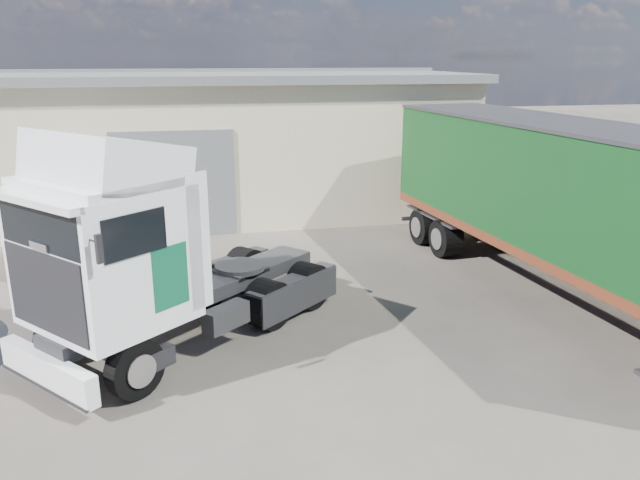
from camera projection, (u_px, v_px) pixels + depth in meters
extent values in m
plane|color=#292521|center=(283.00, 369.00, 12.27)|extent=(120.00, 120.00, 0.00)
cube|color=beige|center=(74.00, 144.00, 25.32)|extent=(30.00, 12.00, 5.00)
cube|color=#575A5C|center=(66.00, 76.00, 24.57)|extent=(30.60, 12.60, 0.30)
cube|color=#575A5C|center=(175.00, 185.00, 20.70)|extent=(4.00, 0.08, 3.60)
cube|color=#575A5C|center=(66.00, 71.00, 24.51)|extent=(30.60, 0.40, 0.15)
cube|color=brown|center=(608.00, 208.00, 19.90)|extent=(0.35, 26.00, 2.50)
cylinder|color=black|center=(97.00, 351.00, 11.77)|extent=(2.54, 2.69, 1.12)
cylinder|color=black|center=(234.00, 294.00, 14.61)|extent=(2.58, 2.73, 1.12)
cylinder|color=black|center=(275.00, 277.00, 15.74)|extent=(2.58, 2.73, 1.12)
cube|color=#2D2D30|center=(196.00, 293.00, 13.61)|extent=(5.87, 5.27, 0.32)
cube|color=white|center=(48.00, 371.00, 11.00)|extent=(1.96, 2.20, 0.58)
cube|color=white|center=(105.00, 254.00, 11.54)|extent=(3.56, 3.58, 2.58)
cube|color=black|center=(46.00, 293.00, 10.72)|extent=(1.57, 1.79, 1.47)
cube|color=black|center=(39.00, 228.00, 10.41)|extent=(1.59, 1.82, 0.79)
cube|color=white|center=(106.00, 163.00, 11.23)|extent=(3.25, 3.31, 1.29)
cube|color=#0C5436|center=(85.00, 251.00, 12.70)|extent=(0.60, 0.53, 1.16)
cube|color=#0C5436|center=(171.00, 277.00, 11.19)|extent=(0.60, 0.53, 1.16)
cylinder|color=#2D2D30|center=(240.00, 267.00, 14.60)|extent=(1.63, 1.63, 0.13)
cylinder|color=black|center=(466.00, 229.00, 19.98)|extent=(2.88, 1.39, 1.16)
cube|color=#2D2D30|center=(556.00, 258.00, 15.81)|extent=(2.00, 13.15, 0.38)
cube|color=#612816|center=(558.00, 245.00, 15.71)|extent=(3.85, 13.31, 0.26)
cube|color=black|center=(565.00, 184.00, 15.27)|extent=(3.85, 13.31, 2.84)
cube|color=#2D2D30|center=(571.00, 125.00, 14.86)|extent=(3.92, 13.38, 0.09)
cylinder|color=black|center=(65.00, 265.00, 17.41)|extent=(1.91, 0.77, 0.64)
cylinder|color=black|center=(88.00, 234.00, 20.37)|extent=(1.91, 0.77, 0.64)
cube|color=white|center=(74.00, 226.00, 18.69)|extent=(2.15, 4.60, 1.66)
cube|color=white|center=(59.00, 245.00, 16.95)|extent=(1.86, 1.00, 1.07)
cube|color=black|center=(59.00, 224.00, 16.98)|extent=(1.71, 0.19, 0.58)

